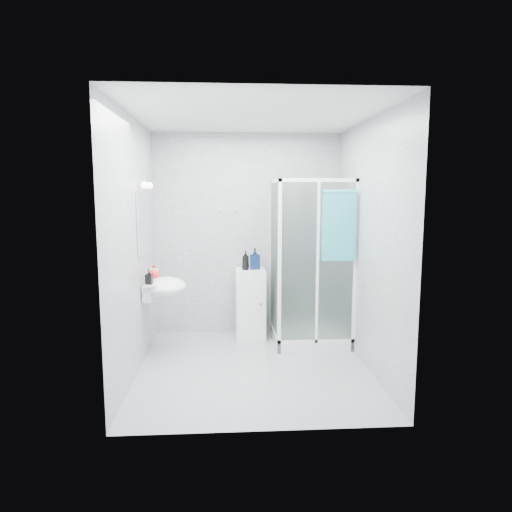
{
  "coord_description": "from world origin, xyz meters",
  "views": [
    {
      "loc": [
        -0.27,
        -4.62,
        1.84
      ],
      "look_at": [
        0.05,
        0.35,
        1.15
      ],
      "focal_mm": 32.0,
      "sensor_mm": 36.0,
      "label": 1
    }
  ],
  "objects": [
    {
      "name": "mirror",
      "position": [
        -1.19,
        0.45,
        1.5
      ],
      "size": [
        0.02,
        0.6,
        0.7
      ],
      "primitive_type": "cube",
      "color": "white",
      "rests_on": "room"
    },
    {
      "name": "soap_dispenser_black",
      "position": [
        -1.11,
        0.28,
        0.94
      ],
      "size": [
        0.08,
        0.09,
        0.16
      ],
      "primitive_type": "imported",
      "rotation": [
        0.0,
        0.0,
        -0.18
      ],
      "color": "black",
      "rests_on": "wall_basin"
    },
    {
      "name": "soap_dispenser_orange",
      "position": [
        -1.1,
        0.58,
        0.94
      ],
      "size": [
        0.17,
        0.17,
        0.16
      ],
      "primitive_type": "imported",
      "rotation": [
        0.0,
        0.0,
        0.43
      ],
      "color": "red",
      "rests_on": "wall_basin"
    },
    {
      "name": "room",
      "position": [
        0.0,
        0.0,
        1.3
      ],
      "size": [
        2.4,
        2.6,
        2.6
      ],
      "color": "#B9BEC0",
      "rests_on": "ground"
    },
    {
      "name": "vanity_lights",
      "position": [
        -1.14,
        0.45,
        1.92
      ],
      "size": [
        0.1,
        0.4,
        0.08
      ],
      "color": "silver",
      "rests_on": "room"
    },
    {
      "name": "wall_basin",
      "position": [
        -0.99,
        0.45,
        0.8
      ],
      "size": [
        0.46,
        0.56,
        0.35
      ],
      "color": "white",
      "rests_on": "ground"
    },
    {
      "name": "shampoo_bottle_a",
      "position": [
        -0.04,
        0.98,
        1.01
      ],
      "size": [
        0.1,
        0.1,
        0.24
      ],
      "primitive_type": "imported",
      "rotation": [
        0.0,
        0.0,
        0.11
      ],
      "color": "black",
      "rests_on": "storage_cabinet"
    },
    {
      "name": "wall_hooks",
      "position": [
        -0.25,
        1.26,
        1.62
      ],
      "size": [
        0.23,
        0.06,
        0.03
      ],
      "color": "silver",
      "rests_on": "room"
    },
    {
      "name": "shampoo_bottle_b",
      "position": [
        0.08,
        1.03,
        1.02
      ],
      "size": [
        0.12,
        0.13,
        0.27
      ],
      "primitive_type": "imported",
      "rotation": [
        0.0,
        0.0,
        0.04
      ],
      "color": "#0B1C44",
      "rests_on": "storage_cabinet"
    },
    {
      "name": "storage_cabinet",
      "position": [
        0.02,
        1.02,
        0.44
      ],
      "size": [
        0.37,
        0.4,
        0.89
      ],
      "rotation": [
        0.0,
        0.0,
        0.02
      ],
      "color": "white",
      "rests_on": "ground"
    },
    {
      "name": "shower_enclosure",
      "position": [
        0.67,
        0.77,
        0.45
      ],
      "size": [
        0.9,
        0.95,
        2.0
      ],
      "color": "white",
      "rests_on": "ground"
    },
    {
      "name": "hand_towel",
      "position": [
        0.97,
        0.36,
        1.5
      ],
      "size": [
        0.37,
        0.05,
        0.79
      ],
      "color": "teal",
      "rests_on": "shower_enclosure"
    }
  ]
}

